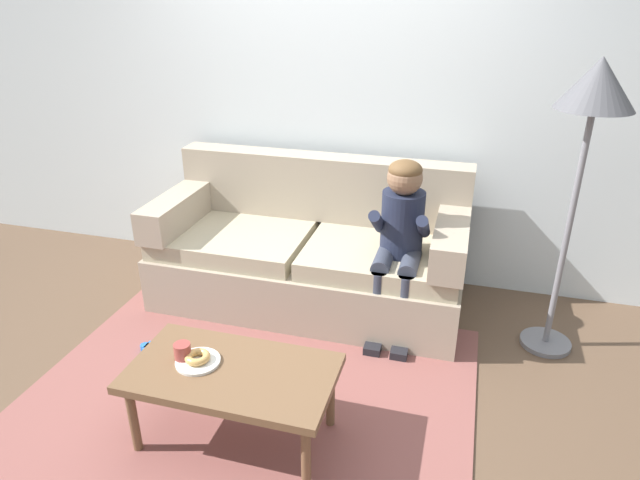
# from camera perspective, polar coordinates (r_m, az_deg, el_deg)

# --- Properties ---
(ground) EXTENTS (10.00, 10.00, 0.00)m
(ground) POSITION_cam_1_polar(r_m,az_deg,el_deg) (3.31, -5.70, -13.07)
(ground) COLOR brown
(wall_back) EXTENTS (8.00, 0.10, 2.80)m
(wall_back) POSITION_cam_1_polar(r_m,az_deg,el_deg) (3.99, 0.91, 15.81)
(wall_back) COLOR silver
(wall_back) RESTS_ON ground
(area_rug) EXTENTS (2.36, 1.93, 0.01)m
(area_rug) POSITION_cam_1_polar(r_m,az_deg,el_deg) (3.13, -7.41, -15.65)
(area_rug) COLOR brown
(area_rug) RESTS_ON ground
(couch) EXTENTS (2.05, 0.90, 0.95)m
(couch) POSITION_cam_1_polar(r_m,az_deg,el_deg) (3.80, -0.97, -1.43)
(couch) COLOR tan
(couch) RESTS_ON ground
(coffee_table) EXTENTS (0.96, 0.53, 0.41)m
(coffee_table) POSITION_cam_1_polar(r_m,az_deg,el_deg) (2.68, -8.99, -13.77)
(coffee_table) COLOR brown
(coffee_table) RESTS_ON ground
(person_child) EXTENTS (0.34, 0.58, 1.10)m
(person_child) POSITION_cam_1_polar(r_m,az_deg,el_deg) (3.36, 8.22, 0.77)
(person_child) COLOR #1E2338
(person_child) RESTS_ON ground
(plate) EXTENTS (0.21, 0.21, 0.01)m
(plate) POSITION_cam_1_polar(r_m,az_deg,el_deg) (2.72, -12.42, -12.07)
(plate) COLOR white
(plate) RESTS_ON coffee_table
(donut) EXTENTS (0.16, 0.16, 0.04)m
(donut) POSITION_cam_1_polar(r_m,az_deg,el_deg) (2.71, -12.47, -11.65)
(donut) COLOR tan
(donut) RESTS_ON plate
(mug) EXTENTS (0.08, 0.08, 0.09)m
(mug) POSITION_cam_1_polar(r_m,az_deg,el_deg) (2.73, -13.92, -11.11)
(mug) COLOR #993D38
(mug) RESTS_ON coffee_table
(toy_controller) EXTENTS (0.23, 0.09, 0.05)m
(toy_controller) POSITION_cam_1_polar(r_m,az_deg,el_deg) (3.53, -16.31, -10.83)
(toy_controller) COLOR blue
(toy_controller) RESTS_ON ground
(floor_lamp) EXTENTS (0.39, 0.39, 1.70)m
(floor_lamp) POSITION_cam_1_polar(r_m,az_deg,el_deg) (3.22, 26.22, 11.96)
(floor_lamp) COLOR slate
(floor_lamp) RESTS_ON ground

